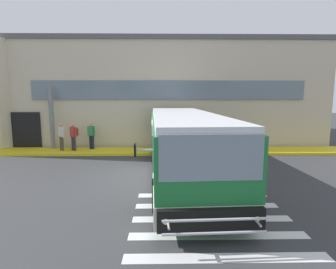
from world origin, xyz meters
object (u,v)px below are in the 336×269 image
bus_main_foreground (183,145)px  safety_bollard_yellow (154,149)px  passenger_at_curb_edge (91,134)px  entry_support_column (52,118)px  passenger_near_column (61,135)px  passenger_by_doorway (74,135)px

bus_main_foreground → safety_bollard_yellow: bearing=110.6°
bus_main_foreground → passenger_at_curb_edge: 7.43m
entry_support_column → passenger_near_column: 1.42m
bus_main_foreground → safety_bollard_yellow: (-1.36, 3.63, -0.88)m
entry_support_column → passenger_near_column: bearing=-39.5°
entry_support_column → passenger_at_curb_edge: (2.49, -0.22, -0.98)m
safety_bollard_yellow → bus_main_foreground: bearing=-69.4°
bus_main_foreground → passenger_by_doorway: bus_main_foreground is taller
passenger_near_column → passenger_by_doorway: size_ratio=1.00×
passenger_near_column → passenger_by_doorway: same height
bus_main_foreground → passenger_near_column: bus_main_foreground is taller
passenger_at_curb_edge → passenger_near_column: bearing=-165.5°
safety_bollard_yellow → passenger_near_column: bearing=168.5°
passenger_by_doorway → safety_bollard_yellow: bearing=-13.1°
passenger_at_curb_edge → safety_bollard_yellow: (3.93, -1.58, -0.63)m
entry_support_column → safety_bollard_yellow: (6.41, -1.80, -1.61)m
entry_support_column → safety_bollard_yellow: size_ratio=4.24×
entry_support_column → passenger_by_doorway: bearing=-23.4°
passenger_by_doorway → passenger_near_column: bearing=179.3°
entry_support_column → passenger_at_curb_edge: size_ratio=2.28×
passenger_near_column → bus_main_foreground: bearing=-34.4°
passenger_at_curb_edge → safety_bollard_yellow: passenger_at_curb_edge is taller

